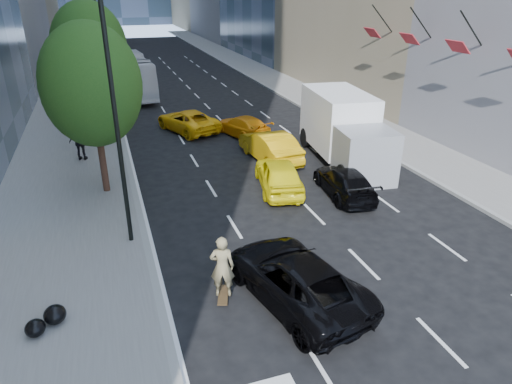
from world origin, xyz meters
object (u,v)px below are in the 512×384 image
object	(u,v)px
skateboarder	(222,271)
box_truck	(344,129)
black_sedan_mercedes	(344,182)
black_sedan_lincoln	(296,278)
city_bus	(124,72)

from	to	relation	value
skateboarder	box_truck	bearing A→B (deg)	-116.25
skateboarder	black_sedan_mercedes	world-z (taller)	skateboarder
skateboarder	black_sedan_lincoln	bearing A→B (deg)	179.03
black_sedan_lincoln	black_sedan_mercedes	distance (m)	8.16
skateboarder	black_sedan_lincoln	size ratio (longest dim) A/B	0.38
black_sedan_lincoln	black_sedan_mercedes	bearing A→B (deg)	-141.72
skateboarder	black_sedan_mercedes	distance (m)	9.17
city_bus	box_truck	xyz separation A→B (m)	(9.95, -21.82, -0.01)
black_sedan_lincoln	black_sedan_mercedes	size ratio (longest dim) A/B	1.21
black_sedan_mercedes	city_bus	size ratio (longest dim) A/B	0.33
black_sedan_mercedes	box_truck	bearing A→B (deg)	-110.84
black_sedan_mercedes	box_truck	world-z (taller)	box_truck
black_sedan_lincoln	box_truck	bearing A→B (deg)	-137.67
black_sedan_mercedes	city_bus	xyz separation A→B (m)	(-7.92, 25.73, 1.21)
skateboarder	box_truck	distance (m)	13.32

